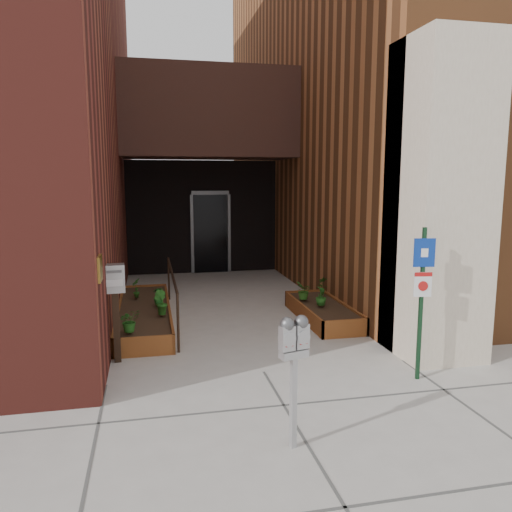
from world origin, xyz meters
TOP-DOWN VIEW (x-y plane):
  - ground at (0.00, 0.00)m, footprint 80.00×80.00m
  - architecture at (-0.18, 6.89)m, footprint 20.00×14.60m
  - planter_left at (-1.55, 2.70)m, footprint 0.90×3.60m
  - planter_right at (1.60, 2.20)m, footprint 0.80×2.20m
  - handrail at (-1.05, 2.65)m, footprint 0.04×3.34m
  - parking_meter at (-0.15, -1.87)m, footprint 0.30×0.17m
  - sign_post at (1.86, -0.63)m, footprint 0.26×0.08m
  - payment_dropbox at (-1.90, 0.80)m, footprint 0.28×0.22m
  - shrub_left_a at (-1.74, 1.20)m, footprint 0.40×0.40m
  - shrub_left_b at (-1.27, 2.06)m, footprint 0.31×0.31m
  - shrub_left_c at (-1.29, 2.70)m, footprint 0.22×0.22m
  - shrub_left_d at (-1.70, 3.36)m, footprint 0.23×0.23m
  - shrub_right_a at (1.52, 2.08)m, footprint 0.24×0.24m
  - shrub_right_b at (1.85, 2.92)m, footprint 0.19×0.19m
  - shrub_right_c at (1.35, 2.54)m, footprint 0.37×0.37m

SIDE VIEW (x-z plane):
  - ground at x=0.00m, z-range 0.00..0.00m
  - planter_left at x=-1.55m, z-range -0.02..0.28m
  - planter_right at x=1.60m, z-range -0.02..0.28m
  - shrub_left_c at x=-1.29m, z-range 0.30..0.62m
  - shrub_left_a at x=-1.74m, z-range 0.30..0.63m
  - shrub_right_a at x=1.52m, z-range 0.30..0.64m
  - shrub_right_c at x=1.35m, z-range 0.30..0.64m
  - shrub_right_b at x=1.85m, z-range 0.30..0.64m
  - shrub_left_d at x=-1.70m, z-range 0.30..0.67m
  - shrub_left_b at x=-1.27m, z-range 0.30..0.70m
  - handrail at x=-1.05m, z-range 0.30..1.20m
  - payment_dropbox at x=-1.90m, z-range 0.30..1.68m
  - parking_meter at x=-0.15m, z-range 0.35..1.64m
  - sign_post at x=1.86m, z-range 0.22..2.16m
  - architecture at x=-0.18m, z-range -0.02..9.98m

